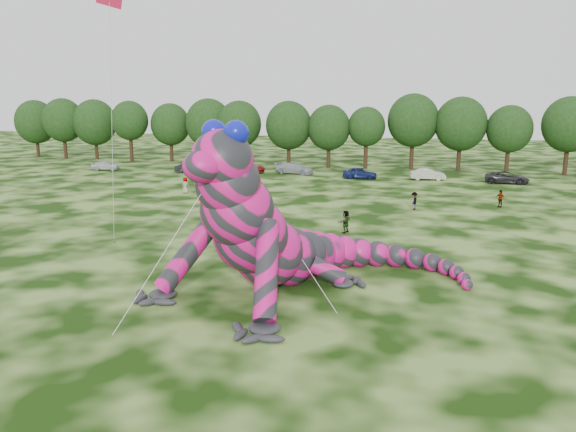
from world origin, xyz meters
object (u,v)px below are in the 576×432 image
Objects in this scene: car_4 at (360,173)px; spectator_4 at (185,185)px; tree_11 at (460,134)px; flying_kite at (110,20)px; car_3 at (295,168)px; car_1 at (190,168)px; tree_9 at (366,138)px; tree_2 at (95,129)px; tree_13 at (568,136)px; tree_7 at (289,134)px; tree_8 at (329,136)px; inflatable_gecko at (284,202)px; tree_1 at (64,129)px; spectator_3 at (500,199)px; car_0 at (106,165)px; spectator_5 at (346,222)px; tree_12 at (509,139)px; tree_5 at (209,131)px; tree_6 at (240,133)px; spectator_2 at (414,201)px; tree_10 at (413,131)px; car_6 at (507,178)px; car_2 at (246,167)px; car_5 at (428,174)px; tree_0 at (36,129)px; tree_4 at (171,132)px; spectator_0 at (210,199)px; tree_3 at (130,131)px.

spectator_4 is (-16.56, -15.29, 0.13)m from car_4.
flying_kite is at bearing -113.11° from tree_11.
car_1 is at bearing 111.21° from car_3.
flying_kite is 1.90× the size of tree_9.
tree_2 is 70.17m from tree_13.
tree_7 is at bearing 45.30° from car_4.
tree_11 is (18.00, 1.21, 0.56)m from tree_8.
inflatable_gecko is 72.83m from tree_1.
spectator_3 is at bearing -171.16° from spectator_4.
tree_9 reaches higher than car_0.
spectator_5 is at bearing 107.06° from inflatable_gecko.
tree_12 is 2.22× the size of car_1.
flying_kite is 65.57m from tree_1.
tree_5 is 6.10× the size of spectator_3.
tree_2 reaches higher than tree_6.
tree_7 is 1.06× the size of tree_12.
spectator_2 is (57.17, -29.55, -4.09)m from tree_1.
tree_5 is 5.73× the size of spectator_5.
tree_10 is at bearing 0.27° from tree_5.
inflatable_gecko is at bearing -63.89° from tree_5.
inflatable_gecko is 44.64m from car_6.
car_1 is (-23.69, 40.70, -3.86)m from inflatable_gecko.
car_3 is 33.00m from spectator_5.
tree_13 is at bearing -67.53° from car_2.
tree_5 is 13.15m from tree_7.
flying_kite is 1.69× the size of tree_5.
car_6 is at bearing 177.45° from spectator_5.
car_5 is at bearing -86.21° from car_4.
tree_11 is at bearing 3.82° from tree_9.
car_5 is (19.92, -8.74, -4.05)m from tree_7.
tree_0 is at bearing 177.44° from tree_8.
car_3 reaches higher than car_6.
flying_kite reaches higher than tree_10.
tree_2 is at bearing 179.43° from tree_11.
car_0 is 52.44m from spectator_3.
tree_4 is (18.71, 0.66, -0.38)m from tree_1.
tree_9 reaches higher than spectator_0.
spectator_0 is (0.67, -32.03, -3.92)m from tree_7.
flying_kite reaches higher than car_4.
spectator_4 is at bearing 128.35° from car_4.
tree_1 is 30.83m from tree_6.
spectator_0 is (4.52, -24.10, 0.09)m from car_2.
flying_kite is 54.18m from tree_5.
spectator_3 is at bearing -117.17° from car_1.
car_1 is (27.25, -11.36, -4.24)m from tree_1.
tree_9 is 5.06× the size of spectator_4.
tree_7 is 32.27m from spectator_0.
tree_11 reaches higher than tree_9.
tree_10 is (50.41, -0.18, 0.43)m from tree_2.
flying_kite is 1.75× the size of tree_3.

